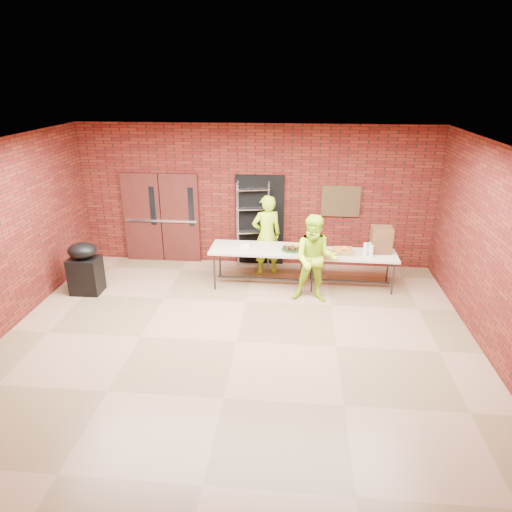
{
  "coord_description": "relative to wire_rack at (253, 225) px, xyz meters",
  "views": [
    {
      "loc": [
        0.91,
        -6.51,
        4.18
      ],
      "look_at": [
        0.2,
        1.4,
        1.0
      ],
      "focal_mm": 32.0,
      "sensor_mm": 36.0,
      "label": 1
    }
  ],
  "objects": [
    {
      "name": "coffee_dispenser",
      "position": [
        2.72,
        -0.84,
        0.03
      ],
      "size": [
        0.41,
        0.37,
        0.54
      ],
      "primitive_type": "cube",
      "color": "#52351C",
      "rests_on": "table_right"
    },
    {
      "name": "bronze_plaque",
      "position": [
        1.94,
        0.13,
        0.56
      ],
      "size": [
        0.85,
        0.04,
        0.7
      ],
      "primitive_type": "cube",
      "color": "#44351B",
      "rests_on": "room"
    },
    {
      "name": "muffin_tray",
      "position": [
        0.9,
        -1.09,
        -0.11
      ],
      "size": [
        0.43,
        0.43,
        0.11
      ],
      "color": "#134919",
      "rests_on": "table_left"
    },
    {
      "name": "dark_doorway",
      "position": [
        0.14,
        0.14,
        0.06
      ],
      "size": [
        1.1,
        0.06,
        2.1
      ],
      "primitive_type": "cube",
      "color": "black",
      "rests_on": "room"
    },
    {
      "name": "double_doors",
      "position": [
        -2.16,
        0.12,
        0.07
      ],
      "size": [
        1.78,
        0.12,
        2.1
      ],
      "color": "#431713",
      "rests_on": "room"
    },
    {
      "name": "cup_stack_back",
      "position": [
        2.49,
        -0.92,
        -0.13
      ],
      "size": [
        0.07,
        0.07,
        0.22
      ],
      "primitive_type": "cylinder",
      "color": "silver",
      "rests_on": "table_right"
    },
    {
      "name": "basket_oranges",
      "position": [
        1.95,
        -1.0,
        -0.18
      ],
      "size": [
        0.4,
        0.31,
        0.13
      ],
      "color": "#AA7344",
      "rests_on": "table_right"
    },
    {
      "name": "basket_apples",
      "position": [
        1.59,
        -1.21,
        -0.18
      ],
      "size": [
        0.42,
        0.33,
        0.13
      ],
      "color": "#AA7344",
      "rests_on": "table_right"
    },
    {
      "name": "volunteer_woman",
      "position": [
        0.34,
        -0.45,
        -0.09
      ],
      "size": [
        0.76,
        0.63,
        1.8
      ],
      "primitive_type": "imported",
      "rotation": [
        0.0,
        0.0,
        3.49
      ],
      "color": "#A0D417",
      "rests_on": "room"
    },
    {
      "name": "wire_rack",
      "position": [
        0.0,
        0.0,
        0.0
      ],
      "size": [
        0.75,
        0.36,
        1.97
      ],
      "primitive_type": null,
      "rotation": [
        0.0,
        0.0,
        0.17
      ],
      "color": "silver",
      "rests_on": "room"
    },
    {
      "name": "cup_stack_front",
      "position": [
        2.38,
        -1.06,
        -0.11
      ],
      "size": [
        0.09,
        0.09,
        0.26
      ],
      "primitive_type": "cylinder",
      "color": "silver",
      "rests_on": "table_right"
    },
    {
      "name": "table_right",
      "position": [
        2.14,
        -1.0,
        -0.3
      ],
      "size": [
        1.84,
        0.8,
        0.75
      ],
      "rotation": [
        0.0,
        0.0,
        -0.02
      ],
      "color": "#C7B298",
      "rests_on": "room"
    },
    {
      "name": "covered_grill",
      "position": [
        -3.24,
        -1.73,
        -0.45
      ],
      "size": [
        0.59,
        0.5,
        1.07
      ],
      "rotation": [
        0.0,
        0.0,
        0.01
      ],
      "color": "black",
      "rests_on": "room"
    },
    {
      "name": "basket_bananas",
      "position": [
        1.36,
        -0.99,
        -0.18
      ],
      "size": [
        0.42,
        0.32,
        0.13
      ],
      "color": "#AA7344",
      "rests_on": "table_right"
    },
    {
      "name": "room",
      "position": [
        0.04,
        -3.32,
        0.61
      ],
      "size": [
        8.08,
        7.08,
        3.28
      ],
      "color": "brown",
      "rests_on": "ground"
    },
    {
      "name": "volunteer_man",
      "position": [
        1.36,
        -1.68,
        -0.11
      ],
      "size": [
        0.9,
        0.73,
        1.74
      ],
      "primitive_type": "imported",
      "rotation": [
        0.0,
        0.0,
        -0.08
      ],
      "color": "#A0D417",
      "rests_on": "room"
    },
    {
      "name": "table_left",
      "position": [
        0.23,
        -1.04,
        -0.23
      ],
      "size": [
        2.03,
        0.87,
        0.83
      ],
      "rotation": [
        0.0,
        0.0,
        -0.02
      ],
      "color": "#C7B298",
      "rests_on": "room"
    },
    {
      "name": "napkin_box",
      "position": [
        -0.06,
        -1.01,
        -0.13
      ],
      "size": [
        0.2,
        0.13,
        0.07
      ],
      "primitive_type": "cube",
      "color": "silver",
      "rests_on": "table_left"
    },
    {
      "name": "cup_stack_mid",
      "position": [
        2.49,
        -1.15,
        -0.12
      ],
      "size": [
        0.08,
        0.08,
        0.25
      ],
      "primitive_type": "cylinder",
      "color": "silver",
      "rests_on": "table_right"
    }
  ]
}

